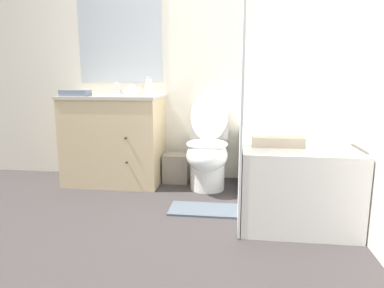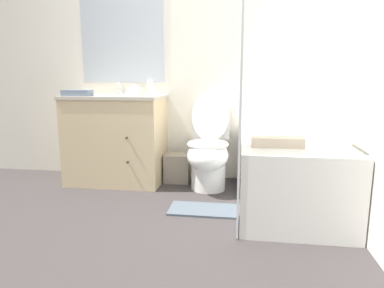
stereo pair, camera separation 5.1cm
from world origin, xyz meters
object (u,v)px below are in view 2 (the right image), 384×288
Objects in this scene: hand_towel_folded at (77,93)px; toilet at (209,152)px; sink_faucet at (122,91)px; soap_dispenser at (150,87)px; bathtub at (288,171)px; wastebasket at (178,168)px; bath_towel_folded at (277,141)px; vanity_cabinet at (117,138)px; bath_mat at (207,210)px; tissue_box at (135,91)px.

toilet is at bearing 4.22° from hand_towel_folded.
sink_faucet is 0.48m from hand_towel_folded.
sink_faucet is at bearing 147.32° from soap_dispenser.
wastebasket is at bearing 153.77° from bathtub.
bath_towel_folded is at bearing -111.59° from bathtub.
vanity_cabinet is 1.24m from bath_mat.
wastebasket is at bearing -9.71° from tissue_box.
toilet is at bearing -5.61° from soap_dispenser.
sink_faucet reaches higher than bath_mat.
hand_towel_folded is at bearing -127.92° from sink_faucet.
sink_faucet is at bearing 158.91° from bathtub.
soap_dispenser is at bearing 174.39° from toilet.
vanity_cabinet is at bearing 165.37° from bathtub.
vanity_cabinet is 2.63× the size of bath_towel_folded.
bath_mat is at bearing -20.83° from hand_towel_folded.
bath_mat is at bearing -45.86° from soap_dispenser.
bath_towel_folded is (1.31, -0.92, -0.31)m from tissue_box.
vanity_cabinet is at bearing -90.00° from sink_faucet.
bathtub is 4.97× the size of wastebasket.
vanity_cabinet is 1.66m from bath_towel_folded.
tissue_box is at bearing 135.21° from bath_mat.
sink_faucet is at bearing 138.48° from bath_mat.
bath_mat is at bearing -63.14° from wastebasket.
hand_towel_folded is at bearing 161.34° from bath_towel_folded.
soap_dispenser reaches higher than vanity_cabinet.
bathtub is at bearing -17.29° from soap_dispenser.
hand_towel_folded reaches higher than bath_mat.
wastebasket is at bearing 116.86° from bath_mat.
wastebasket is (0.59, -0.12, -0.75)m from sink_faucet.
bathtub is at bearing -26.23° from wastebasket.
tissue_box reaches higher than bathtub.
soap_dispenser is 0.31× the size of bath_mat.
vanity_cabinet is 0.56m from hand_towel_folded.
soap_dispenser is at bearing 146.20° from bath_towel_folded.
sink_faucet is at bearing 162.74° from toilet.
soap_dispenser is at bearing -41.49° from tissue_box.
bath_towel_folded is at bearing -44.32° from wastebasket.
wastebasket is 0.88m from tissue_box.
hand_towel_folded is at bearing -167.51° from soap_dispenser.
soap_dispenser reaches higher than wastebasket.
sink_faucet is at bearing 163.19° from tissue_box.
tissue_box is 1.63m from bath_towel_folded.
bath_towel_folded is (1.75, -0.59, -0.30)m from hand_towel_folded.
tissue_box reaches higher than vanity_cabinet.
vanity_cabinet is 0.67m from wastebasket.
vanity_cabinet reaches higher than bath_mat.
sink_faucet is 0.40× the size of bath_towel_folded.
wastebasket is 0.83m from bath_mat.
bathtub is 7.68× the size of soap_dispenser.
bathtub reaches higher than bath_mat.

